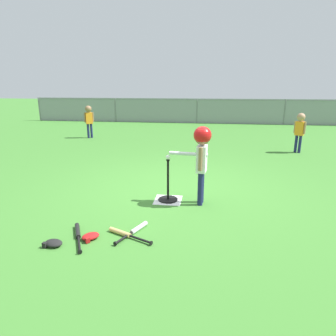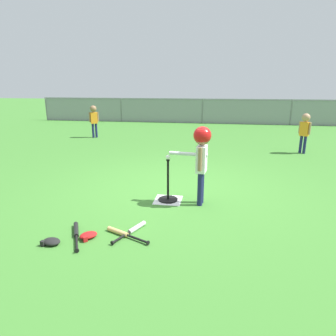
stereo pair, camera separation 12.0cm
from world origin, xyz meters
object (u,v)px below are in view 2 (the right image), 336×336
spare_bat_silver (134,229)px  spare_bat_black (76,232)px  baseball_on_tee (168,157)px  batter_child (201,150)px  batting_tee (168,194)px  spare_bat_wood (122,233)px  glove_by_plate (88,235)px  fielder_deep_center (94,117)px  glove_near_bats (51,242)px  fielder_deep_left (305,128)px

spare_bat_silver → spare_bat_black: same height
baseball_on_tee → spare_bat_black: bearing=-126.2°
spare_bat_silver → spare_bat_black: (-0.70, -0.19, 0.00)m
batter_child → batting_tee: bearing=172.9°
spare_bat_silver → spare_bat_black: 0.73m
spare_bat_wood → glove_by_plate: size_ratio=2.31×
batting_tee → spare_bat_black: size_ratio=1.05×
spare_bat_black → glove_by_plate: size_ratio=2.44×
fielder_deep_center → spare_bat_silver: bearing=-63.6°
glove_by_plate → glove_near_bats: bearing=-150.4°
spare_bat_wood → spare_bat_black: 0.58m
fielder_deep_center → glove_by_plate: (2.71, -6.75, -0.68)m
fielder_deep_center → spare_bat_black: size_ratio=1.69×
fielder_deep_center → glove_by_plate: 7.31m
baseball_on_tee → glove_near_bats: bearing=-125.8°
batter_child → glove_near_bats: 2.42m
batter_child → glove_by_plate: 2.04m
spare_bat_silver → spare_bat_black: size_ratio=0.92×
glove_by_plate → glove_near_bats: size_ratio=1.08×
baseball_on_tee → fielder_deep_center: fielder_deep_center is taller
fielder_deep_left → spare_bat_silver: 6.11m
spare_bat_silver → glove_near_bats: (-0.89, -0.47, 0.01)m
batter_child → glove_by_plate: batter_child is taller
baseball_on_tee → batter_child: bearing=-7.1°
spare_bat_wood → spare_bat_black: (-0.58, -0.07, -0.00)m
spare_bat_wood → glove_near_bats: bearing=-155.7°
batter_child → spare_bat_wood: 1.72m
glove_near_bats → batter_child: bearing=42.4°
spare_bat_black → fielder_deep_left: bearing=52.5°
batter_child → spare_bat_black: (-1.49, -1.26, -0.85)m
baseball_on_tee → glove_by_plate: baseball_on_tee is taller
batter_child → spare_bat_black: bearing=-139.9°
batter_child → fielder_deep_center: batter_child is taller
fielder_deep_left → spare_bat_silver: (-3.33, -5.07, -0.66)m
batting_tee → fielder_deep_left: bearing=52.1°
baseball_on_tee → glove_by_plate: bearing=-119.3°
fielder_deep_left → batter_child: bearing=-122.4°
baseball_on_tee → spare_bat_wood: bearing=-107.2°
spare_bat_silver → glove_by_plate: glove_by_plate is taller
baseball_on_tee → batter_child: size_ratio=0.06×
batting_tee → fielder_deep_center: fielder_deep_center is taller
spare_bat_black → glove_near_bats: 0.33m
batter_child → glove_by_plate: (-1.30, -1.32, -0.85)m
batting_tee → fielder_deep_left: (3.07, 3.94, 0.58)m
batting_tee → fielder_deep_center: 6.43m
glove_near_bats → spare_bat_wood: bearing=24.3°
spare_bat_black → glove_near_bats: bearing=-123.8°
batter_child → glove_near_bats: (-1.68, -1.53, -0.85)m
fielder_deep_left → fielder_deep_center: bearing=167.7°
batting_tee → batter_child: batter_child is taller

